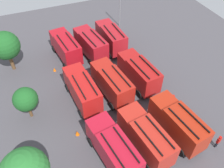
% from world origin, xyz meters
% --- Properties ---
extents(ground_plane, '(54.83, 54.83, 0.00)m').
position_xyz_m(ground_plane, '(0.00, 0.00, 0.00)').
color(ground_plane, '#423F44').
extents(fire_truck_0, '(7.48, 3.59, 3.88)m').
position_xyz_m(fire_truck_0, '(-8.81, -4.03, 2.15)').
color(fire_truck_0, '#A12210').
rests_on(fire_truck_0, ground).
extents(fire_truck_1, '(7.43, 3.40, 3.88)m').
position_xyz_m(fire_truck_1, '(0.08, -3.83, 2.15)').
color(fire_truck_1, '#9F1514').
rests_on(fire_truck_1, ground).
extents(fire_truck_2, '(7.29, 2.99, 3.88)m').
position_xyz_m(fire_truck_2, '(9.16, -3.55, 2.15)').
color(fire_truck_2, maroon).
rests_on(fire_truck_2, ground).
extents(fire_truck_3, '(7.48, 3.58, 3.88)m').
position_xyz_m(fire_truck_3, '(-9.01, -0.01, 2.15)').
color(fire_truck_3, '#AB2218').
rests_on(fire_truck_3, ground).
extents(fire_truck_4, '(7.45, 3.50, 3.88)m').
position_xyz_m(fire_truck_4, '(-0.43, 0.23, 2.15)').
color(fire_truck_4, '#A21B13').
rests_on(fire_truck_4, ground).
extents(fire_truck_5, '(7.49, 3.64, 3.88)m').
position_xyz_m(fire_truck_5, '(8.61, -0.01, 2.15)').
color(fire_truck_5, maroon).
rests_on(fire_truck_5, ground).
extents(fire_truck_6, '(7.49, 3.64, 3.88)m').
position_xyz_m(fire_truck_6, '(-9.03, 3.55, 2.15)').
color(fire_truck_6, '#AB1223').
rests_on(fire_truck_6, ground).
extents(fire_truck_7, '(7.38, 3.23, 3.88)m').
position_xyz_m(fire_truck_7, '(-0.15, 4.00, 2.15)').
color(fire_truck_7, '#AF1615').
rests_on(fire_truck_7, ground).
extents(fire_truck_8, '(7.46, 3.51, 3.88)m').
position_xyz_m(fire_truck_8, '(9.25, 3.71, 2.15)').
color(fire_truck_8, '#A81019').
rests_on(fire_truck_8, ground).
extents(firefighter_0, '(0.32, 0.46, 1.76)m').
position_xyz_m(firefighter_0, '(-9.88, -1.89, 0.99)').
color(firefighter_0, black).
rests_on(firefighter_0, ground).
extents(firefighter_1, '(0.30, 0.45, 1.82)m').
position_xyz_m(firefighter_1, '(-11.88, -7.28, 1.03)').
color(firefighter_1, black).
rests_on(firefighter_1, ground).
extents(firefighter_2, '(0.32, 0.46, 1.69)m').
position_xyz_m(firefighter_2, '(-4.96, -6.10, 0.95)').
color(firefighter_2, black).
rests_on(firefighter_2, ground).
extents(firefighter_3, '(0.48, 0.38, 1.83)m').
position_xyz_m(firefighter_3, '(12.90, 0.64, 1.04)').
color(firefighter_3, black).
rests_on(firefighter_3, ground).
extents(tree_1, '(2.82, 2.82, 4.38)m').
position_xyz_m(tree_1, '(-0.07, 10.57, 2.94)').
color(tree_1, brown).
rests_on(tree_1, ground).
extents(tree_2, '(3.94, 3.94, 6.11)m').
position_xyz_m(tree_2, '(9.82, 11.68, 4.11)').
color(tree_2, brown).
rests_on(tree_2, ground).
extents(traffic_cone_0, '(0.47, 0.47, 0.67)m').
position_xyz_m(traffic_cone_0, '(3.65, 1.25, 0.34)').
color(traffic_cone_0, '#F2600C').
rests_on(traffic_cone_0, ground).
extents(traffic_cone_1, '(0.41, 0.41, 0.58)m').
position_xyz_m(traffic_cone_1, '(7.04, 6.22, 0.29)').
color(traffic_cone_1, '#F2600C').
rests_on(traffic_cone_1, ground).
extents(traffic_cone_2, '(0.45, 0.45, 0.65)m').
position_xyz_m(traffic_cone_2, '(-4.78, 6.17, 0.32)').
color(traffic_cone_2, '#F2600C').
rests_on(traffic_cone_2, ground).
extents(lamppost, '(0.36, 0.36, 7.00)m').
position_xyz_m(lamppost, '(15.13, -7.65, 4.07)').
color(lamppost, slate).
rests_on(lamppost, ground).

